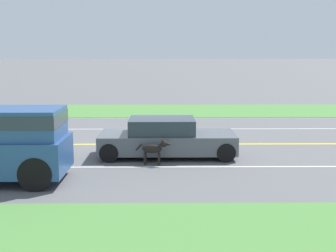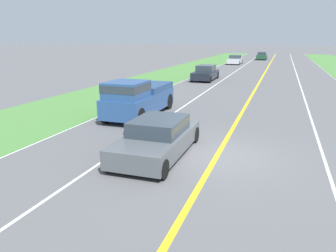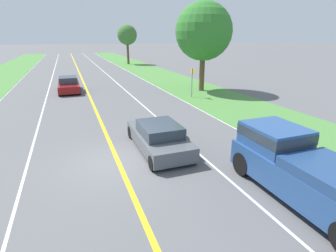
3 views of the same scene
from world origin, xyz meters
The scene contains 11 objects.
ground_plane centered at (0.00, 0.00, 0.00)m, with size 400.00×400.00×0.00m, color #5B5B5E.
centre_divider_line centered at (0.00, 0.00, 0.00)m, with size 0.18×160.00×0.01m, color yellow.
lane_edge_line_right centered at (7.00, 0.00, 0.00)m, with size 0.14×160.00×0.01m, color white.
lane_dash_same_dir centered at (3.50, 0.00, 0.00)m, with size 0.10×160.00×0.01m, color white.
lane_dash_oncoming centered at (-3.50, 0.00, 0.00)m, with size 0.10×160.00×0.01m, color white.
ego_car centered at (2.00, 0.58, 0.60)m, with size 1.94×4.49×1.28m.
dog centered at (3.20, 0.23, 0.50)m, with size 0.29×1.09×0.79m.
pickup_truck centered at (5.03, -4.52, 1.01)m, with size 2.00×5.33×1.98m.
car_trailing_near centered at (5.10, -20.65, 0.67)m, with size 1.88×4.56×1.44m.
car_trailing_mid centered at (5.24, -42.19, 0.65)m, with size 1.93×4.52×1.39m.
car_trailing_far centered at (1.95, -54.96, 0.66)m, with size 1.83×4.49×1.42m.
Camera 2 is at (-1.89, 10.75, 3.97)m, focal length 35.00 mm.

